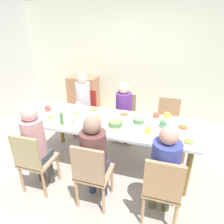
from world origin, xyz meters
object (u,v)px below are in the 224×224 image
at_px(cup_5, 78,105).
at_px(bottle_0, 74,122).
at_px(cup_4, 148,130).
at_px(chair_4, 124,114).
at_px(plate_0, 124,115).
at_px(plate_1, 51,118).
at_px(bowl_1, 139,120).
at_px(plate_3, 76,114).
at_px(chair_2, 168,120).
at_px(cup_1, 167,115).
at_px(chair_5, 92,172).
at_px(chair_0, 86,110).
at_px(person_3, 165,166).
at_px(plate_2, 189,142).
at_px(cup_0, 96,119).
at_px(cup_3, 156,115).
at_px(person_5, 94,153).
at_px(cup_6, 163,124).
at_px(plate_4, 183,128).
at_px(person_4, 123,107).
at_px(cup_2, 70,108).
at_px(bowl_0, 115,123).
at_px(chair_1, 33,159).
at_px(cup_7, 48,109).
at_px(person_0, 83,100).
at_px(person_1, 35,141).
at_px(bottle_1, 62,118).
at_px(dining_table, 112,126).
at_px(side_cabinet, 83,94).

height_order(cup_5, bottle_0, bottle_0).
xyz_separation_m(cup_4, bottle_0, (-0.99, -0.15, 0.04)).
relative_size(chair_4, plate_0, 3.87).
xyz_separation_m(plate_1, bowl_1, (1.30, 0.26, 0.03)).
relative_size(plate_0, plate_3, 0.96).
height_order(chair_2, cup_5, chair_2).
bearing_deg(cup_1, chair_5, -123.32).
height_order(chair_0, person_3, person_3).
height_order(plate_2, cup_0, cup_0).
relative_size(cup_3, cup_5, 1.12).
bearing_deg(plate_3, plate_1, -146.08).
relative_size(person_5, cup_6, 9.77).
relative_size(chair_2, plate_4, 3.78).
distance_m(person_4, cup_2, 0.96).
bearing_deg(cup_1, bowl_0, -145.96).
height_order(chair_1, person_4, person_4).
distance_m(cup_0, cup_7, 0.92).
distance_m(person_0, cup_1, 1.62).
relative_size(bowl_0, cup_2, 1.87).
xyz_separation_m(plate_1, plate_4, (1.92, 0.25, 0.00)).
xyz_separation_m(person_1, cup_1, (1.57, 1.08, 0.08)).
relative_size(cup_1, bottle_1, 0.52).
height_order(person_5, plate_3, person_5).
distance_m(chair_2, plate_0, 0.93).
bearing_deg(plate_4, chair_4, 142.88).
bearing_deg(plate_1, chair_2, 30.27).
distance_m(cup_5, cup_7, 0.50).
distance_m(chair_0, cup_3, 1.52).
xyz_separation_m(person_0, plate_3, (0.20, -0.69, 0.04)).
xyz_separation_m(person_1, plate_0, (0.92, 0.97, 0.06)).
relative_size(plate_1, cup_2, 1.90).
height_order(dining_table, plate_3, plate_3).
bearing_deg(cup_0, person_1, -131.31).
distance_m(chair_2, chair_5, 1.83).
xyz_separation_m(chair_5, plate_1, (-0.92, 0.64, 0.27)).
bearing_deg(plate_4, cup_2, 176.41).
bearing_deg(person_1, cup_1, 34.62).
distance_m(chair_5, bottle_0, 0.75).
height_order(plate_0, bowl_0, bowl_0).
relative_size(chair_0, cup_7, 7.46).
relative_size(person_5, cup_2, 11.07).
bearing_deg(dining_table, cup_0, -162.06).
xyz_separation_m(bottle_1, side_cabinet, (-0.66, 2.13, -0.42)).
xyz_separation_m(person_5, plate_0, (0.13, 0.97, 0.07)).
xyz_separation_m(plate_1, plate_3, (0.32, 0.22, 0.00)).
height_order(chair_1, bowl_0, chair_1).
distance_m(plate_1, side_cabinet, 2.07).
bearing_deg(side_cabinet, plate_3, -68.27).
bearing_deg(cup_4, chair_5, -130.65).
bearing_deg(side_cabinet, cup_3, -37.93).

